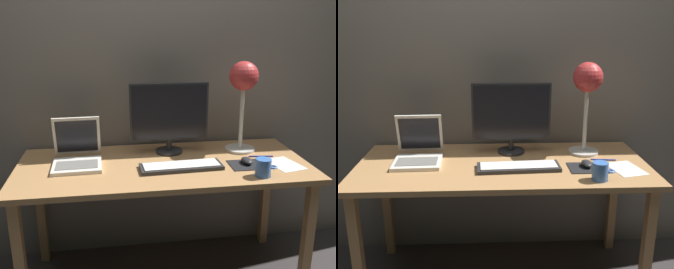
% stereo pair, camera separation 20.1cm
% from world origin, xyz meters
% --- Properties ---
extents(back_wall, '(4.80, 0.06, 2.60)m').
position_xyz_m(back_wall, '(0.00, 0.40, 1.30)').
color(back_wall, gray).
rests_on(back_wall, ground).
extents(desk, '(1.60, 0.70, 0.74)m').
position_xyz_m(desk, '(0.00, 0.00, 0.66)').
color(desk, tan).
rests_on(desk, ground).
extents(monitor, '(0.46, 0.16, 0.42)m').
position_xyz_m(monitor, '(0.06, 0.18, 0.97)').
color(monitor, '#28282B').
rests_on(monitor, desk).
extents(keyboard_main, '(0.45, 0.16, 0.03)m').
position_xyz_m(keyboard_main, '(0.08, -0.09, 0.75)').
color(keyboard_main, '#28282B').
rests_on(keyboard_main, desk).
extents(laptop, '(0.27, 0.30, 0.25)m').
position_xyz_m(laptop, '(-0.47, 0.07, 0.81)').
color(laptop, silver).
rests_on(laptop, desk).
extents(desk_lamp, '(0.18, 0.18, 0.54)m').
position_xyz_m(desk_lamp, '(0.49, 0.15, 1.14)').
color(desk_lamp, beige).
rests_on(desk_lamp, desk).
extents(mousepad, '(0.20, 0.16, 0.00)m').
position_xyz_m(mousepad, '(0.45, -0.10, 0.74)').
color(mousepad, black).
rests_on(mousepad, desk).
extents(mouse, '(0.06, 0.10, 0.03)m').
position_xyz_m(mouse, '(0.45, -0.08, 0.76)').
color(mouse, '#28282B').
rests_on(mouse, mousepad).
extents(coffee_mug, '(0.11, 0.08, 0.09)m').
position_xyz_m(coffee_mug, '(0.47, -0.26, 0.79)').
color(coffee_mug, '#3F72CC').
rests_on(coffee_mug, desk).
extents(paper_sheet_near_mouse, '(0.19, 0.24, 0.00)m').
position_xyz_m(paper_sheet_near_mouse, '(0.65, -0.12, 0.74)').
color(paper_sheet_near_mouse, white).
rests_on(paper_sheet_near_mouse, desk).
extents(pen, '(0.14, 0.03, 0.01)m').
position_xyz_m(pen, '(0.57, 0.02, 0.74)').
color(pen, '#2633A5').
rests_on(pen, desk).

